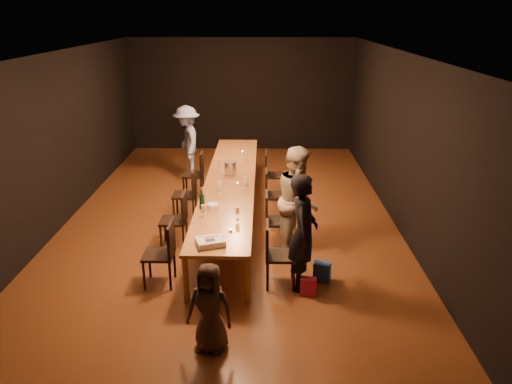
{
  "coord_description": "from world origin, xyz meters",
  "views": [
    {
      "loc": [
        0.6,
        -8.6,
        3.65
      ],
      "look_at": [
        0.49,
        -1.33,
        1.0
      ],
      "focal_mm": 35.0,
      "sensor_mm": 36.0,
      "label": 1
    }
  ],
  "objects_px": {
    "chair_right_1": "(278,221)",
    "woman_tan": "(298,200)",
    "chair_left_2": "(184,194)",
    "chair_left_1": "(173,220)",
    "ice_bucket": "(230,168)",
    "man_blue": "(187,141)",
    "birthday_cake": "(210,242)",
    "chair_right_0": "(281,255)",
    "chair_left_3": "(193,174)",
    "chair_right_2": "(277,195)",
    "chair_left_0": "(158,254)",
    "chair_right_3": "(275,175)",
    "plate_stack": "(213,207)",
    "table": "(230,182)",
    "woman_birthday": "(303,232)",
    "champagne_bottle": "(202,198)",
    "child": "(210,308)"
  },
  "relations": [
    {
      "from": "chair_left_0",
      "to": "plate_stack",
      "type": "distance_m",
      "value": 1.2
    },
    {
      "from": "chair_right_2",
      "to": "ice_bucket",
      "type": "bearing_deg",
      "value": -111.1
    },
    {
      "from": "champagne_bottle",
      "to": "birthday_cake",
      "type": "bearing_deg",
      "value": -78.57
    },
    {
      "from": "chair_left_2",
      "to": "chair_right_2",
      "type": "bearing_deg",
      "value": -90.0
    },
    {
      "from": "chair_left_1",
      "to": "ice_bucket",
      "type": "distance_m",
      "value": 1.79
    },
    {
      "from": "table",
      "to": "chair_right_3",
      "type": "height_order",
      "value": "chair_right_3"
    },
    {
      "from": "birthday_cake",
      "to": "ice_bucket",
      "type": "distance_m",
      "value": 3.01
    },
    {
      "from": "chair_left_3",
      "to": "birthday_cake",
      "type": "height_order",
      "value": "chair_left_3"
    },
    {
      "from": "chair_right_1",
      "to": "chair_left_2",
      "type": "height_order",
      "value": "same"
    },
    {
      "from": "chair_right_0",
      "to": "birthday_cake",
      "type": "height_order",
      "value": "chair_right_0"
    },
    {
      "from": "chair_left_2",
      "to": "man_blue",
      "type": "height_order",
      "value": "man_blue"
    },
    {
      "from": "chair_right_0",
      "to": "child",
      "type": "bearing_deg",
      "value": -30.28
    },
    {
      "from": "chair_left_2",
      "to": "plate_stack",
      "type": "distance_m",
      "value": 1.65
    },
    {
      "from": "chair_right_3",
      "to": "plate_stack",
      "type": "relative_size",
      "value": 5.07
    },
    {
      "from": "chair_right_0",
      "to": "chair_right_3",
      "type": "relative_size",
      "value": 1.0
    },
    {
      "from": "ice_bucket",
      "to": "chair_right_1",
      "type": "bearing_deg",
      "value": -60.59
    },
    {
      "from": "chair_right_1",
      "to": "champagne_bottle",
      "type": "distance_m",
      "value": 1.3
    },
    {
      "from": "chair_right_0",
      "to": "man_blue",
      "type": "height_order",
      "value": "man_blue"
    },
    {
      "from": "chair_right_1",
      "to": "woman_birthday",
      "type": "distance_m",
      "value": 1.32
    },
    {
      "from": "chair_left_2",
      "to": "woman_tan",
      "type": "bearing_deg",
      "value": -123.19
    },
    {
      "from": "chair_right_0",
      "to": "woman_birthday",
      "type": "distance_m",
      "value": 0.47
    },
    {
      "from": "chair_right_0",
      "to": "chair_left_3",
      "type": "relative_size",
      "value": 1.0
    },
    {
      "from": "chair_left_3",
      "to": "chair_right_3",
      "type": "bearing_deg",
      "value": -90.0
    },
    {
      "from": "plate_stack",
      "to": "child",
      "type": "bearing_deg",
      "value": -85.52
    },
    {
      "from": "table",
      "to": "man_blue",
      "type": "relative_size",
      "value": 3.66
    },
    {
      "from": "birthday_cake",
      "to": "man_blue",
      "type": "bearing_deg",
      "value": 82.53
    },
    {
      "from": "man_blue",
      "to": "chair_right_1",
      "type": "bearing_deg",
      "value": 11.41
    },
    {
      "from": "chair_right_1",
      "to": "plate_stack",
      "type": "height_order",
      "value": "chair_right_1"
    },
    {
      "from": "chair_right_1",
      "to": "ice_bucket",
      "type": "xyz_separation_m",
      "value": [
        -0.86,
        1.53,
        0.4
      ]
    },
    {
      "from": "chair_right_3",
      "to": "chair_left_2",
      "type": "distance_m",
      "value": 2.08
    },
    {
      "from": "man_blue",
      "to": "chair_right_2",
      "type": "bearing_deg",
      "value": 21.39
    },
    {
      "from": "chair_left_3",
      "to": "chair_right_0",
      "type": "bearing_deg",
      "value": -154.72
    },
    {
      "from": "chair_left_0",
      "to": "birthday_cake",
      "type": "distance_m",
      "value": 0.87
    },
    {
      "from": "table",
      "to": "woman_birthday",
      "type": "bearing_deg",
      "value": -64.71
    },
    {
      "from": "chair_right_1",
      "to": "chair_left_0",
      "type": "height_order",
      "value": "same"
    },
    {
      "from": "chair_right_0",
      "to": "chair_left_0",
      "type": "distance_m",
      "value": 1.7
    },
    {
      "from": "woman_tan",
      "to": "birthday_cake",
      "type": "height_order",
      "value": "woman_tan"
    },
    {
      "from": "woman_tan",
      "to": "woman_birthday",
      "type": "bearing_deg",
      "value": -169.67
    },
    {
      "from": "chair_right_0",
      "to": "chair_right_2",
      "type": "xyz_separation_m",
      "value": [
        0.0,
        2.4,
        0.0
      ]
    },
    {
      "from": "chair_right_3",
      "to": "chair_left_3",
      "type": "xyz_separation_m",
      "value": [
        -1.7,
        0.0,
        0.0
      ]
    },
    {
      "from": "chair_left_2",
      "to": "birthday_cake",
      "type": "height_order",
      "value": "chair_left_2"
    },
    {
      "from": "chair_right_3",
      "to": "chair_left_2",
      "type": "height_order",
      "value": "same"
    },
    {
      "from": "chair_left_3",
      "to": "ice_bucket",
      "type": "bearing_deg",
      "value": -136.04
    },
    {
      "from": "chair_right_1",
      "to": "chair_left_1",
      "type": "relative_size",
      "value": 1.0
    },
    {
      "from": "chair_right_1",
      "to": "chair_left_2",
      "type": "xyz_separation_m",
      "value": [
        -1.7,
        1.2,
        0.0
      ]
    },
    {
      "from": "woman_tan",
      "to": "chair_right_0",
      "type": "bearing_deg",
      "value": 174.96
    },
    {
      "from": "chair_right_1",
      "to": "ice_bucket",
      "type": "distance_m",
      "value": 1.81
    },
    {
      "from": "plate_stack",
      "to": "birthday_cake",
      "type": "bearing_deg",
      "value": -86.09
    },
    {
      "from": "chair_right_3",
      "to": "ice_bucket",
      "type": "bearing_deg",
      "value": -44.94
    },
    {
      "from": "chair_right_1",
      "to": "woman_tan",
      "type": "height_order",
      "value": "woman_tan"
    }
  ]
}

